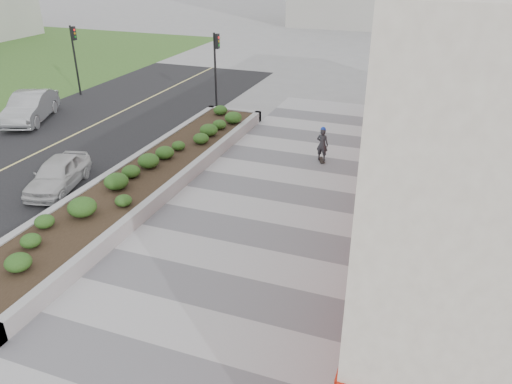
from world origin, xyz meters
TOP-DOWN VIEW (x-y plane):
  - ground at (0.00, 0.00)m, footprint 160.00×160.00m
  - walkway at (0.00, 3.00)m, footprint 8.00×36.00m
  - planter at (-5.50, 7.00)m, footprint 3.00×18.00m
  - street at (-12.00, 7.00)m, footprint 10.00×40.00m
  - traffic_signal_near at (-7.23, 17.50)m, footprint 0.33×0.28m
  - traffic_signal_far at (-16.43, 17.00)m, footprint 0.33×0.28m
  - manhole_cover at (0.50, 3.00)m, footprint 0.44×0.44m
  - skateboarder at (0.36, 11.70)m, footprint 0.56×0.74m
  - car_white at (-8.50, 5.53)m, footprint 2.28×3.81m
  - car_silver at (-15.50, 11.73)m, footprint 3.24×4.89m

SIDE VIEW (x-z plane):
  - ground at x=0.00m, z-range 0.00..0.00m
  - street at x=-12.00m, z-range 0.00..0.00m
  - manhole_cover at x=0.50m, z-range 0.00..0.01m
  - walkway at x=0.00m, z-range 0.00..0.01m
  - planter at x=-5.50m, z-range -0.03..0.87m
  - car_white at x=-8.50m, z-range 0.00..1.22m
  - car_silver at x=-15.50m, z-range 0.00..1.52m
  - skateboarder at x=0.36m, z-range 0.01..1.59m
  - traffic_signal_near at x=-7.23m, z-range 0.66..4.86m
  - traffic_signal_far at x=-16.43m, z-range 0.66..4.86m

